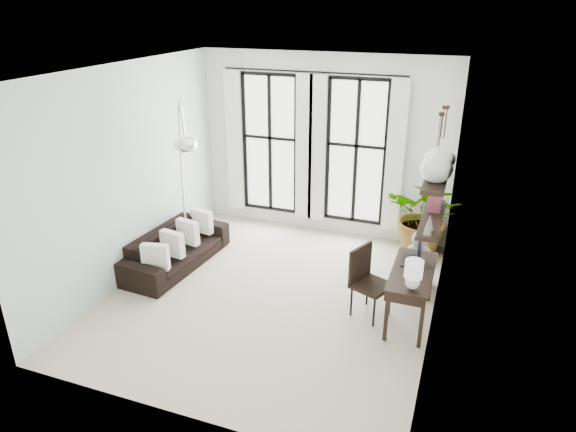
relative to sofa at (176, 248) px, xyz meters
The scene contains 16 objects.
floor 1.86m from the sofa, 10.84° to the right, with size 5.00×5.00×0.00m, color beige.
ceiling 3.43m from the sofa, 10.84° to the right, with size 5.00×5.00×0.00m, color white.
wall_left 1.42m from the sofa, 142.54° to the right, with size 5.00×5.00×0.00m, color silver.
wall_right 4.27m from the sofa, ahead, with size 5.00×5.00×0.00m, color white.
wall_back 3.10m from the sofa, 50.13° to the left, with size 4.50×4.50×0.00m, color white.
windows 2.92m from the sofa, 52.49° to the left, with size 3.26×0.13×2.65m.
wall_shelves 4.17m from the sofa, ahead, with size 0.25×1.30×0.60m.
sofa is the anchor object (origin of this frame).
throw_pillows 0.23m from the sofa, ahead, with size 0.40×1.52×0.40m.
plant 4.13m from the sofa, 26.01° to the left, with size 1.20×1.04×1.34m, color #2D7228.
desk 3.78m from the sofa, ahead, with size 0.53×1.26×1.14m.
desk_chair 3.19m from the sofa, ahead, with size 0.61×0.61×0.98m.
arc_lamp 1.67m from the sofa, 68.50° to the left, with size 0.77×0.83×2.62m.
buddha 3.79m from the sofa, 10.76° to the left, with size 0.48×0.48×0.87m.
vase_a 4.41m from the sofa, ahead, with size 0.37×0.37×0.38m, color white.
vase_b 4.38m from the sofa, ahead, with size 0.37×0.37×0.38m, color white.
Camera 1 is at (2.44, -5.98, 3.99)m, focal length 32.00 mm.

